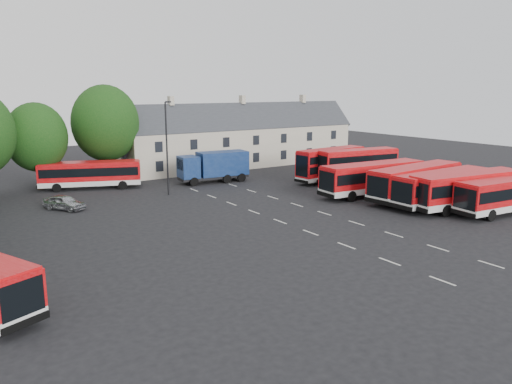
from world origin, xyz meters
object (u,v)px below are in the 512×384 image
Objects in this scene: bus_row_a at (508,192)px; lamppost at (167,146)px; silver_car at (64,202)px; box_truck at (214,165)px; bus_dd_south at (358,164)px.

bus_row_a is 1.18× the size of lamppost.
lamppost is at bearing -29.79° from silver_car.
lamppost reaches higher than box_truck.
bus_row_a is at bearing -69.51° from silver_car.
lamppost is at bearing 137.92° from bus_row_a.
lamppost is at bearing -148.05° from box_truck.
box_truck is 2.08× the size of silver_car.
box_truck is at bearing 25.22° from lamppost.
bus_dd_south is 2.48× the size of silver_car.
bus_row_a is at bearing -47.88° from lamppost.
lamppost reaches higher than silver_car.
lamppost is (10.78, 0.75, 4.52)m from silver_car.
silver_car is at bearing 150.05° from bus_row_a.
box_truck reaches higher than bus_row_a.
bus_row_a reaches higher than silver_car.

